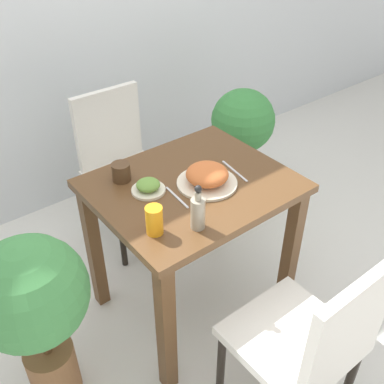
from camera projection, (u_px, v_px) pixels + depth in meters
ground_plane at (192, 301)px, 2.36m from camera, size 16.00×16.00×0.00m
dining_table at (192, 209)px, 2.00m from camera, size 0.83×0.70×0.75m
chair_near at (311, 340)px, 1.57m from camera, size 0.42×0.42×0.89m
chair_far at (121, 161)px, 2.54m from camera, size 0.42×0.42×0.89m
food_plate at (207, 176)px, 1.88m from camera, size 0.26×0.26×0.09m
side_plate at (148, 187)px, 1.85m from camera, size 0.14×0.14×0.05m
drink_cup at (121, 172)px, 1.91m from camera, size 0.08×0.08×0.08m
juice_glass at (154, 220)px, 1.62m from camera, size 0.06×0.06×0.11m
sauce_bottle at (198, 212)px, 1.64m from camera, size 0.05×0.05×0.19m
fork_utensil at (177, 197)px, 1.83m from camera, size 0.02×0.17×0.00m
spoon_utensil at (235, 171)px, 1.99m from camera, size 0.04×0.19×0.00m
potted_plant_left at (33, 304)px, 1.64m from camera, size 0.43×0.43×0.82m
potted_plant_right at (242, 138)px, 2.82m from camera, size 0.39×0.39×0.79m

